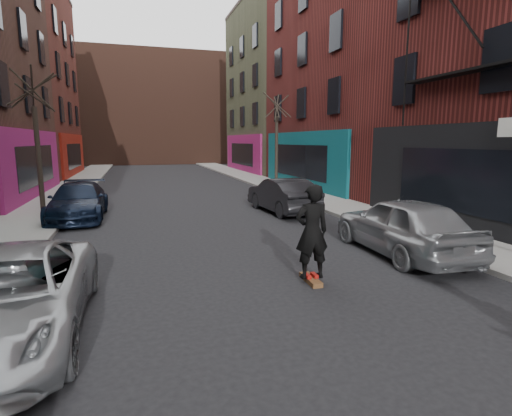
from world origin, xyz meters
TOP-DOWN VIEW (x-y plane):
  - sidewalk_left at (-6.25, 30.00)m, footprint 2.50×84.00m
  - sidewalk_right at (6.25, 30.00)m, footprint 2.50×84.00m
  - buildings_right at (13.50, 16.00)m, footprint 12.00×56.00m
  - building_far at (0.00, 56.00)m, footprint 40.00×10.00m
  - tree_left_far at (-6.20, 18.00)m, footprint 2.00×2.00m
  - tree_right_far at (6.20, 24.00)m, footprint 2.00×2.00m
  - parked_left_far at (-4.40, 6.29)m, footprint 2.22×4.80m
  - parked_left_end at (-4.60, 16.16)m, footprint 1.96×4.73m
  - parked_right_far at (4.12, 8.47)m, footprint 2.01×4.62m
  - parked_right_end at (3.34, 15.27)m, footprint 1.85×4.46m
  - skateboard at (0.97, 7.24)m, footprint 0.25×0.81m
  - skateboarder at (0.97, 7.24)m, footprint 0.74×0.50m

SIDE VIEW (x-z plane):
  - skateboard at x=0.97m, z-range 0.00..0.10m
  - sidewalk_left at x=-6.25m, z-range 0.00..0.13m
  - sidewalk_right at x=6.25m, z-range 0.00..0.13m
  - parked_left_far at x=-4.40m, z-range 0.00..1.33m
  - parked_left_end at x=-4.60m, z-range 0.00..1.37m
  - parked_right_end at x=3.34m, z-range 0.00..1.44m
  - parked_right_far at x=4.12m, z-range 0.00..1.55m
  - skateboarder at x=0.97m, z-range 0.10..2.08m
  - tree_left_far at x=-6.20m, z-range 0.13..6.63m
  - tree_right_far at x=6.20m, z-range 0.13..6.93m
  - building_far at x=0.00m, z-range 0.00..14.00m
  - buildings_right at x=13.50m, z-range 0.00..16.00m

